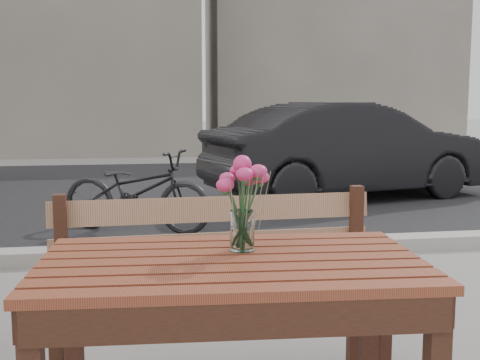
% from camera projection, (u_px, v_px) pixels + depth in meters
% --- Properties ---
extents(street, '(30.00, 8.12, 0.12)m').
position_uv_depth(street, '(182.00, 211.00, 7.21)').
color(street, black).
rests_on(street, ground).
extents(backdrop_buildings, '(15.50, 4.00, 8.00)m').
position_uv_depth(backdrop_buildings, '(163.00, 15.00, 15.90)').
color(backdrop_buildings, slate).
rests_on(backdrop_buildings, ground).
extents(main_table, '(1.35, 0.84, 0.80)m').
position_uv_depth(main_table, '(232.00, 296.00, 2.07)').
color(main_table, maroon).
rests_on(main_table, ground).
extents(main_bench, '(1.55, 0.51, 0.95)m').
position_uv_depth(main_bench, '(219.00, 268.00, 2.76)').
color(main_bench, '#896246').
rests_on(main_bench, ground).
extents(main_vase, '(0.19, 0.19, 0.34)m').
position_uv_depth(main_vase, '(242.00, 192.00, 2.14)').
color(main_vase, white).
rests_on(main_vase, main_table).
extents(parked_car, '(4.25, 2.33, 1.33)m').
position_uv_depth(parked_car, '(350.00, 150.00, 8.35)').
color(parked_car, black).
rests_on(parked_car, ground).
extents(bicycle, '(1.71, 1.20, 0.85)m').
position_uv_depth(bicycle, '(136.00, 191.00, 6.17)').
color(bicycle, black).
rests_on(bicycle, ground).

